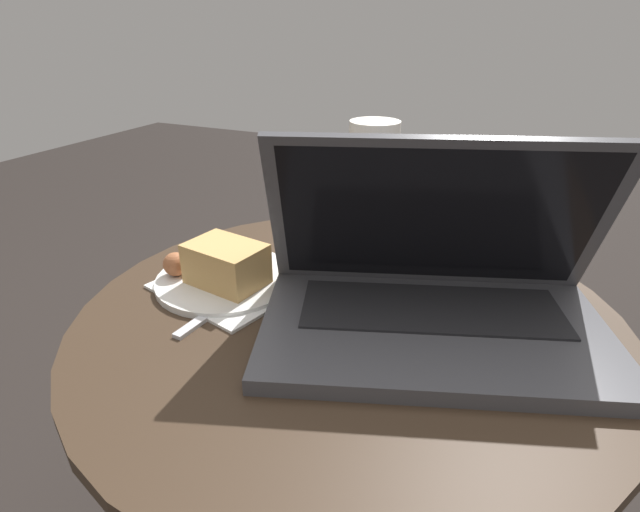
% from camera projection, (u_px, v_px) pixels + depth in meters
% --- Properties ---
extents(table, '(0.65, 0.65, 0.52)m').
position_uv_depth(table, '(345.00, 411.00, 0.67)').
color(table, '#9E9EA3').
rests_on(table, ground_plane).
extents(napkin, '(0.19, 0.16, 0.00)m').
position_uv_depth(napkin, '(222.00, 289.00, 0.64)').
color(napkin, white).
rests_on(napkin, table).
extents(laptop, '(0.43, 0.33, 0.22)m').
position_uv_depth(laptop, '(434.00, 292.00, 0.55)').
color(laptop, '#47474C').
rests_on(laptop, table).
extents(beer_glass, '(0.07, 0.07, 0.20)m').
position_uv_depth(beer_glass, '(372.00, 196.00, 0.67)').
color(beer_glass, '#C6701E').
rests_on(beer_glass, table).
extents(snack_plate, '(0.19, 0.19, 0.06)m').
position_uv_depth(snack_plate, '(223.00, 270.00, 0.65)').
color(snack_plate, silver).
rests_on(snack_plate, table).
extents(fork, '(0.03, 0.17, 0.00)m').
position_uv_depth(fork, '(233.00, 297.00, 0.62)').
color(fork, silver).
rests_on(fork, table).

